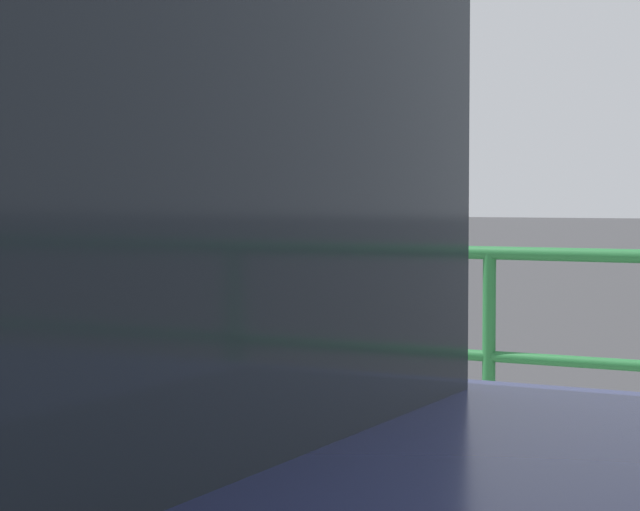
% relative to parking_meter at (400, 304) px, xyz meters
% --- Properties ---
extents(parking_meter, '(0.17, 0.18, 1.44)m').
position_rel_parking_meter_xyz_m(parking_meter, '(0.00, 0.00, 0.00)').
color(parking_meter, slate).
rests_on(parking_meter, sidewalk_curb).
extents(pedestrian_at_meter, '(0.64, 0.58, 1.74)m').
position_rel_parking_meter_xyz_m(pedestrian_at_meter, '(-0.51, 0.07, -0.03)').
color(pedestrian_at_meter, brown).
rests_on(pedestrian_at_meter, sidewalk_curb).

